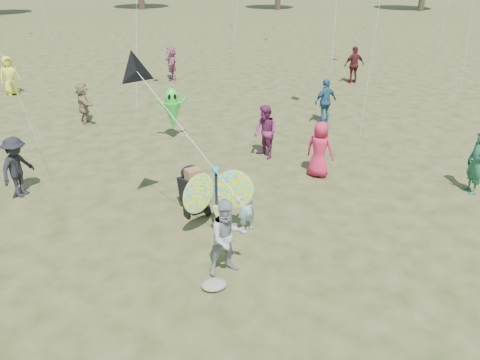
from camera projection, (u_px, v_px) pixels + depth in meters
name	position (u px, v px, depth m)	size (l,w,h in m)	color
ground	(269.00, 259.00, 9.39)	(160.00, 160.00, 0.00)	#51592B
child_girl	(246.00, 206.00, 10.12)	(0.45, 0.30, 1.24)	#9EC7DF
adult_man	(228.00, 237.00, 8.68)	(0.75, 0.58, 1.53)	#94959A
grey_bag	(214.00, 285.00, 8.52)	(0.47, 0.38, 0.15)	gray
crowd_a	(320.00, 149.00, 12.70)	(0.76, 0.50, 1.56)	#CD2046
crowd_b	(17.00, 167.00, 11.61)	(1.01, 0.58, 1.56)	black
crowd_c	(325.00, 101.00, 16.94)	(0.95, 0.40, 1.62)	#2E5D80
crowd_d	(83.00, 103.00, 16.92)	(1.40, 0.45, 1.51)	#96845C
crowd_e	(265.00, 132.00, 13.90)	(0.79, 0.61, 1.62)	#762756
crowd_f	(476.00, 163.00, 11.75)	(0.60, 0.40, 1.65)	#235F42
crowd_g	(9.00, 76.00, 20.59)	(0.83, 0.54, 1.70)	yellow
crowd_h	(354.00, 65.00, 22.56)	(1.03, 0.43, 1.75)	#4E1A1D
crowd_j	(172.00, 63.00, 23.14)	(1.53, 0.49, 1.65)	#9F5B75
jogging_stroller	(193.00, 186.00, 11.02)	(0.69, 1.12, 1.09)	black
butterfly_kite	(218.00, 201.00, 9.84)	(1.74, 0.75, 1.83)	#FB274B
delta_kite_rig	(138.00, 72.00, 9.29)	(2.11, 2.58, 2.62)	black
alien_kite	(172.00, 111.00, 15.28)	(1.12, 0.69, 1.74)	green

